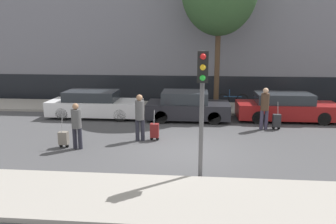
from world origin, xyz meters
TOP-DOWN VIEW (x-y plane):
  - ground_plane at (0.00, 0.00)m, footprint 80.00×80.00m
  - sidewalk_near at (0.00, -3.75)m, footprint 28.00×2.50m
  - sidewalk_far at (0.00, 7.00)m, footprint 28.00×3.00m
  - building_facade at (0.00, 10.72)m, footprint 28.00×3.11m
  - parked_car_0 at (-4.65, 4.59)m, footprint 4.55×1.74m
  - parked_car_1 at (-0.06, 4.46)m, footprint 3.90×1.85m
  - parked_car_2 at (4.60, 4.73)m, footprint 4.65×1.72m
  - pedestrian_left at (-3.77, -0.19)m, footprint 0.35×0.34m
  - trolley_left at (-4.31, -0.11)m, footprint 0.34×0.29m
  - pedestrian_center at (-1.74, 0.95)m, footprint 0.35×0.34m
  - trolley_center at (-1.20, 1.04)m, footprint 0.34×0.29m
  - pedestrian_right at (3.26, 3.01)m, footprint 0.35×0.34m
  - trolley_right at (3.81, 3.06)m, footprint 0.34×0.29m
  - traffic_light at (0.53, -2.36)m, footprint 0.28×0.47m
  - parked_bicycle at (2.37, 7.27)m, footprint 1.77×0.06m

SIDE VIEW (x-z plane):
  - ground_plane at x=0.00m, z-range 0.00..0.00m
  - sidewalk_near at x=0.00m, z-range 0.00..0.12m
  - sidewalk_far at x=0.00m, z-range 0.00..0.12m
  - trolley_left at x=-4.31m, z-range -0.21..0.91m
  - trolley_center at x=-1.20m, z-range -0.21..0.98m
  - trolley_right at x=3.81m, z-range -0.21..0.98m
  - parked_bicycle at x=2.37m, z-range 0.01..0.97m
  - parked_car_2 at x=4.60m, z-range -0.03..1.28m
  - parked_car_0 at x=-4.65m, z-range -0.03..1.28m
  - parked_car_1 at x=-0.06m, z-range -0.04..1.34m
  - pedestrian_left at x=-3.77m, z-range 0.11..1.74m
  - pedestrian_center at x=-1.74m, z-range 0.13..1.91m
  - pedestrian_right at x=3.26m, z-range 0.13..1.93m
  - traffic_light at x=0.53m, z-range 0.75..4.25m
  - building_facade at x=0.00m, z-range -0.01..10.13m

